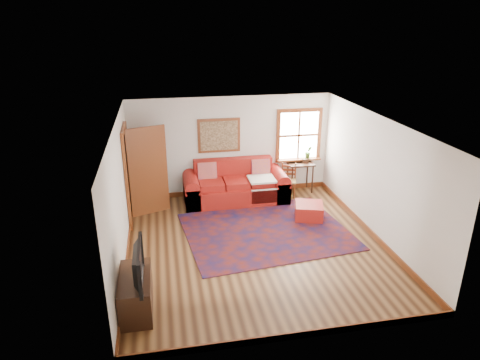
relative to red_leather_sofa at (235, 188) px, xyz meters
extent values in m
plane|color=#3D2210|center=(-0.02, -2.26, -0.33)|extent=(5.50, 5.50, 0.00)
cube|color=silver|center=(-0.02, 0.49, 0.92)|extent=(5.00, 0.04, 2.50)
cube|color=silver|center=(-0.02, -5.01, 0.92)|extent=(5.00, 0.04, 2.50)
cube|color=silver|center=(-2.52, -2.26, 0.92)|extent=(0.04, 5.50, 2.50)
cube|color=silver|center=(2.48, -2.26, 0.92)|extent=(0.04, 5.50, 2.50)
cube|color=white|center=(-0.02, -2.26, 2.17)|extent=(5.00, 5.50, 0.04)
cube|color=brown|center=(-0.02, 0.47, -0.27)|extent=(5.00, 0.03, 0.12)
cube|color=brown|center=(-2.51, -2.26, -0.27)|extent=(0.03, 5.50, 0.12)
cube|color=brown|center=(2.46, -2.26, -0.27)|extent=(0.03, 5.50, 0.12)
cube|color=white|center=(1.73, 0.47, 1.12)|extent=(1.00, 0.02, 1.20)
cube|color=brown|center=(1.73, 0.46, 1.77)|extent=(1.18, 0.06, 0.09)
cube|color=brown|center=(1.73, 0.46, 0.48)|extent=(1.18, 0.06, 0.09)
cube|color=brown|center=(1.18, 0.46, 1.12)|extent=(0.09, 0.06, 1.20)
cube|color=brown|center=(2.27, 0.46, 1.12)|extent=(0.09, 0.06, 1.20)
cube|color=brown|center=(1.73, 0.46, 1.12)|extent=(1.00, 0.04, 0.05)
cube|color=brown|center=(1.73, 0.39, 0.50)|extent=(1.15, 0.20, 0.04)
imported|color=#396122|center=(1.98, 0.37, 0.69)|extent=(0.18, 0.15, 0.33)
cube|color=black|center=(-2.51, -0.66, 0.70)|extent=(0.02, 0.90, 2.05)
cube|color=brown|center=(-2.48, -1.16, 0.70)|extent=(0.06, 0.09, 2.05)
cube|color=brown|center=(-2.48, -0.17, 0.70)|extent=(0.06, 0.09, 2.05)
cube|color=brown|center=(-2.48, -0.66, 1.77)|extent=(0.06, 1.08, 0.09)
cube|color=brown|center=(-2.06, -0.37, 0.70)|extent=(0.86, 0.35, 2.05)
cube|color=silver|center=(-2.06, -0.37, 0.80)|extent=(0.56, 0.22, 1.33)
cube|color=brown|center=(-0.32, 0.46, 1.22)|extent=(1.05, 0.04, 0.85)
cube|color=tan|center=(-0.32, 0.43, 1.22)|extent=(0.92, 0.03, 0.72)
cube|color=#5B160D|center=(0.34, -1.77, -0.32)|extent=(3.63, 3.03, 0.02)
cube|color=maroon|center=(-0.01, -0.06, -0.11)|extent=(2.52, 1.04, 0.44)
cube|color=maroon|center=(-0.01, 0.31, 0.39)|extent=(1.96, 0.28, 0.55)
cube|color=maroon|center=(-1.09, -0.06, -0.05)|extent=(0.35, 1.04, 0.55)
cube|color=maroon|center=(1.08, -0.06, -0.05)|extent=(0.35, 1.04, 0.55)
cube|color=orange|center=(-0.67, 0.13, 0.42)|extent=(0.46, 0.22, 0.48)
cube|color=orange|center=(0.66, 0.13, 0.42)|extent=(0.46, 0.22, 0.48)
cube|color=silver|center=(0.60, -0.26, 0.28)|extent=(0.64, 0.57, 0.04)
cube|color=maroon|center=(1.44, -1.33, -0.15)|extent=(0.76, 0.76, 0.35)
cube|color=#311B10|center=(1.75, 0.27, 0.42)|extent=(0.64, 0.48, 0.04)
cylinder|color=#311B10|center=(1.48, 0.07, 0.04)|extent=(0.04, 0.04, 0.73)
cylinder|color=#311B10|center=(2.02, 0.07, 0.04)|extent=(0.04, 0.04, 0.73)
cylinder|color=#311B10|center=(1.48, 0.47, 0.04)|extent=(0.04, 0.04, 0.73)
cylinder|color=#311B10|center=(2.02, 0.47, 0.04)|extent=(0.04, 0.04, 0.73)
cube|color=tan|center=(1.35, -0.01, 0.09)|extent=(0.49, 0.48, 0.04)
cylinder|color=brown|center=(1.14, -0.11, -0.13)|extent=(0.04, 0.04, 0.40)
cylinder|color=brown|center=(1.45, -0.22, -0.13)|extent=(0.04, 0.04, 0.40)
cylinder|color=brown|center=(1.24, 0.19, 0.09)|extent=(0.04, 0.04, 0.84)
cylinder|color=brown|center=(1.56, 0.08, 0.09)|extent=(0.04, 0.04, 0.84)
cube|color=brown|center=(1.40, 0.13, 0.32)|extent=(0.32, 0.14, 0.25)
cube|color=#311B10|center=(-2.27, -3.89, -0.03)|extent=(0.48, 1.07, 0.59)
imported|color=black|center=(-2.25, -4.02, 0.55)|extent=(0.13, 0.99, 0.57)
cylinder|color=silver|center=(-2.22, -3.45, 0.35)|extent=(0.12, 0.12, 0.18)
cylinder|color=#FFA53F|center=(-2.22, -3.45, 0.32)|extent=(0.07, 0.07, 0.12)
camera|label=1|loc=(-1.72, -9.63, 3.98)|focal=32.00mm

